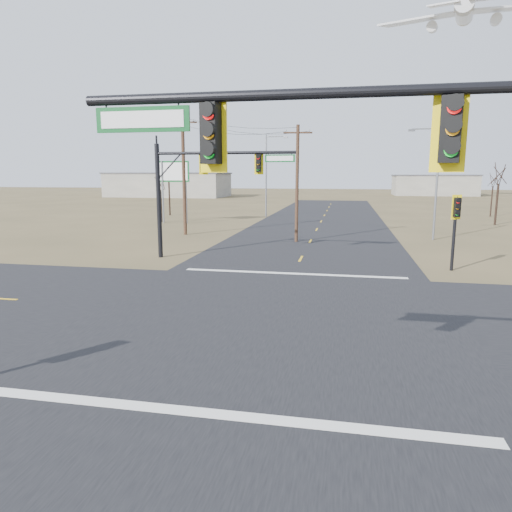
# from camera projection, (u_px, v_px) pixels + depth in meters

# --- Properties ---
(ground) EXTENTS (320.00, 320.00, 0.00)m
(ground) POSITION_uv_depth(u_px,v_px,m) (270.00, 315.00, 17.45)
(ground) COLOR brown
(ground) RESTS_ON ground
(road_ew) EXTENTS (160.00, 14.00, 0.02)m
(road_ew) POSITION_uv_depth(u_px,v_px,m) (270.00, 315.00, 17.45)
(road_ew) COLOR black
(road_ew) RESTS_ON ground
(road_ns) EXTENTS (14.00, 160.00, 0.02)m
(road_ns) POSITION_uv_depth(u_px,v_px,m) (270.00, 315.00, 17.45)
(road_ns) COLOR black
(road_ns) RESTS_ON ground
(stop_bar_near) EXTENTS (12.00, 0.40, 0.01)m
(stop_bar_near) POSITION_uv_depth(u_px,v_px,m) (216.00, 414.00, 10.20)
(stop_bar_near) COLOR silver
(stop_bar_near) RESTS_ON road_ns
(stop_bar_far) EXTENTS (12.00, 0.40, 0.01)m
(stop_bar_far) POSITION_uv_depth(u_px,v_px,m) (293.00, 273.00, 24.69)
(stop_bar_far) COLOR silver
(stop_bar_far) RESTS_ON road_ns
(mast_arm_near) EXTENTS (10.50, 0.53, 7.25)m
(mast_arm_near) POSITION_uv_depth(u_px,v_px,m) (469.00, 177.00, 7.39)
(mast_arm_near) COLOR black
(mast_arm_near) RESTS_ON ground
(mast_arm_far) EXTENTS (8.91, 0.50, 7.22)m
(mast_arm_far) POSITION_uv_depth(u_px,v_px,m) (202.00, 176.00, 28.30)
(mast_arm_far) COLOR black
(mast_arm_far) RESTS_ON ground
(pedestal_signal_ne) EXTENTS (0.67, 0.57, 4.26)m
(pedestal_signal_ne) POSITION_uv_depth(u_px,v_px,m) (456.00, 215.00, 24.93)
(pedestal_signal_ne) COLOR black
(pedestal_signal_ne) RESTS_ON ground
(utility_pole_near) EXTENTS (2.21, 0.50, 9.09)m
(utility_pole_near) POSITION_uv_depth(u_px,v_px,m) (297.00, 182.00, 35.66)
(utility_pole_near) COLOR #492E1F
(utility_pole_near) RESTS_ON ground
(utility_pole_far) EXTENTS (2.52, 0.48, 10.34)m
(utility_pole_far) POSITION_uv_depth(u_px,v_px,m) (184.00, 174.00, 39.98)
(utility_pole_far) COLOR #492E1F
(utility_pole_far) RESTS_ON ground
(highway_sign) EXTENTS (3.61, 0.34, 6.77)m
(highway_sign) POSITION_uv_depth(u_px,v_px,m) (174.00, 180.00, 49.78)
(highway_sign) COLOR gray
(highway_sign) RESTS_ON ground
(streetlight_a) EXTENTS (2.55, 0.32, 9.12)m
(streetlight_a) POSITION_uv_depth(u_px,v_px,m) (435.00, 177.00, 36.83)
(streetlight_a) COLOR gray
(streetlight_a) RESTS_ON ground
(streetlight_c) EXTENTS (2.84, 0.33, 10.18)m
(streetlight_c) POSITION_uv_depth(u_px,v_px,m) (268.00, 171.00, 57.57)
(streetlight_c) COLOR gray
(streetlight_c) RESTS_ON ground
(bare_tree_a) EXTENTS (2.35, 2.35, 5.68)m
(bare_tree_a) POSITION_uv_depth(u_px,v_px,m) (160.00, 182.00, 51.06)
(bare_tree_a) COLOR black
(bare_tree_a) RESTS_ON ground
(bare_tree_b) EXTENTS (3.13, 3.13, 6.92)m
(bare_tree_b) POSITION_uv_depth(u_px,v_px,m) (169.00, 173.00, 59.51)
(bare_tree_b) COLOR black
(bare_tree_b) RESTS_ON ground
(bare_tree_c) EXTENTS (2.96, 2.96, 6.95)m
(bare_tree_c) POSITION_uv_depth(u_px,v_px,m) (499.00, 173.00, 47.90)
(bare_tree_c) COLOR black
(bare_tree_c) RESTS_ON ground
(bare_tree_d) EXTENTS (2.48, 2.48, 5.83)m
(bare_tree_d) POSITION_uv_depth(u_px,v_px,m) (493.00, 180.00, 57.63)
(bare_tree_d) COLOR black
(bare_tree_d) RESTS_ON ground
(warehouse_left) EXTENTS (28.00, 14.00, 5.50)m
(warehouse_left) POSITION_uv_depth(u_px,v_px,m) (169.00, 185.00, 111.48)
(warehouse_left) COLOR #A19D8F
(warehouse_left) RESTS_ON ground
(warehouse_mid) EXTENTS (20.00, 12.00, 5.00)m
(warehouse_mid) POSITION_uv_depth(u_px,v_px,m) (434.00, 186.00, 118.54)
(warehouse_mid) COLOR #A19D8F
(warehouse_mid) RESTS_ON ground
(jet_airliner) EXTENTS (22.61, 23.32, 12.22)m
(jet_airliner) POSITION_uv_depth(u_px,v_px,m) (464.00, 11.00, 80.78)
(jet_airliner) COLOR white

